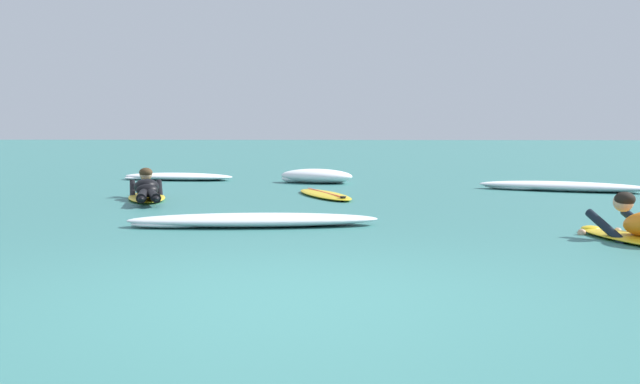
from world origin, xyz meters
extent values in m
plane|color=#387A75|center=(0.00, 10.00, 0.00)|extent=(120.00, 120.00, 0.00)
ellipsoid|color=yellow|center=(3.05, 3.43, 0.05)|extent=(0.27, 0.27, 0.06)
cylinder|color=black|center=(3.05, 2.86, 0.12)|extent=(0.32, 0.60, 0.35)
sphere|color=tan|center=(2.90, 3.22, 0.02)|extent=(0.09, 0.09, 0.09)
sphere|color=tan|center=(3.32, 3.35, 0.02)|extent=(0.09, 0.09, 0.09)
sphere|color=tan|center=(3.24, 2.96, 0.38)|extent=(0.21, 0.21, 0.21)
ellipsoid|color=black|center=(3.25, 2.95, 0.41)|extent=(0.28, 0.27, 0.16)
ellipsoid|color=yellow|center=(-2.95, 7.09, 0.04)|extent=(1.11, 2.01, 0.07)
ellipsoid|color=yellow|center=(-3.21, 7.96, 0.05)|extent=(0.26, 0.25, 0.06)
ellipsoid|color=black|center=(-2.96, 7.14, 0.20)|extent=(0.57, 0.72, 0.34)
ellipsoid|color=black|center=(-2.86, 6.78, 0.17)|extent=(0.41, 0.37, 0.20)
cylinder|color=black|center=(-2.75, 6.16, 0.14)|extent=(0.36, 0.96, 0.14)
ellipsoid|color=black|center=(-2.64, 5.70, 0.14)|extent=(0.16, 0.24, 0.08)
cylinder|color=black|center=(-2.60, 6.21, 0.14)|extent=(0.46, 0.94, 0.14)
ellipsoid|color=black|center=(-2.44, 5.76, 0.14)|extent=(0.16, 0.24, 0.08)
cylinder|color=black|center=(-3.28, 7.41, 0.12)|extent=(0.25, 0.57, 0.33)
sphere|color=tan|center=(-3.39, 7.77, 0.02)|extent=(0.09, 0.09, 0.09)
cylinder|color=black|center=(-2.85, 7.52, 0.12)|extent=(0.25, 0.57, 0.33)
sphere|color=tan|center=(-2.95, 7.86, 0.02)|extent=(0.09, 0.09, 0.09)
sphere|color=tan|center=(-3.07, 7.50, 0.38)|extent=(0.21, 0.21, 0.21)
ellipsoid|color=#47331E|center=(-3.07, 7.48, 0.41)|extent=(0.27, 0.25, 0.16)
ellipsoid|color=yellow|center=(-0.11, 7.77, 0.04)|extent=(1.31, 2.34, 0.07)
cube|color=red|center=(-0.11, 7.77, 0.07)|extent=(0.70, 1.84, 0.01)
cone|color=black|center=(0.23, 6.86, 0.01)|extent=(0.13, 0.13, 0.16)
ellipsoid|color=white|center=(-0.44, 10.96, 0.15)|extent=(1.79, 1.37, 0.30)
ellipsoid|color=white|center=(-0.02, 10.93, 0.10)|extent=(0.71, 0.66, 0.21)
ellipsoid|color=white|center=(-0.91, 11.06, 0.08)|extent=(0.71, 0.67, 0.16)
ellipsoid|color=white|center=(-3.54, 11.72, 0.08)|extent=(2.62, 1.27, 0.16)
ellipsoid|color=white|center=(-2.90, 11.74, 0.06)|extent=(0.96, 0.56, 0.11)
ellipsoid|color=white|center=(-4.30, 11.76, 0.04)|extent=(0.96, 0.56, 0.09)
ellipsoid|color=white|center=(4.17, 9.15, 0.09)|extent=(3.09, 1.80, 0.18)
ellipsoid|color=white|center=(4.92, 8.95, 0.06)|extent=(1.14, 0.47, 0.12)
ellipsoid|color=white|center=(3.30, 9.44, 0.05)|extent=(1.08, 0.93, 0.10)
ellipsoid|color=white|center=(-0.74, 3.75, 0.08)|extent=(3.00, 1.02, 0.15)
ellipsoid|color=white|center=(-0.03, 3.94, 0.05)|extent=(1.11, 0.56, 0.11)
ellipsoid|color=white|center=(-1.61, 3.58, 0.04)|extent=(1.09, 0.44, 0.08)
camera|label=1|loc=(0.54, -5.25, 1.15)|focal=43.74mm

